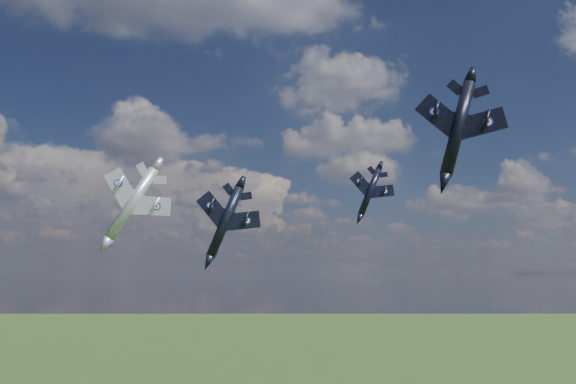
{
  "coord_description": "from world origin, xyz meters",
  "views": [
    {
      "loc": [
        -1.71,
        -67.52,
        70.47
      ],
      "look_at": [
        1.53,
        13.15,
        82.28
      ],
      "focal_mm": 35.0,
      "sensor_mm": 36.0,
      "label": 1
    }
  ],
  "objects_px": {
    "jet_lead_navy": "(225,221)",
    "jet_left_silver": "(132,203)",
    "jet_right_navy": "(458,128)",
    "jet_high_navy": "(370,192)"
  },
  "relations": [
    {
      "from": "jet_lead_navy",
      "to": "jet_high_navy",
      "type": "relative_size",
      "value": 1.2
    },
    {
      "from": "jet_lead_navy",
      "to": "jet_right_navy",
      "type": "bearing_deg",
      "value": -49.89
    },
    {
      "from": "jet_right_navy",
      "to": "jet_high_navy",
      "type": "bearing_deg",
      "value": 106.67
    },
    {
      "from": "jet_lead_navy",
      "to": "jet_high_navy",
      "type": "height_order",
      "value": "jet_high_navy"
    },
    {
      "from": "jet_right_navy",
      "to": "jet_left_silver",
      "type": "distance_m",
      "value": 46.79
    },
    {
      "from": "jet_lead_navy",
      "to": "jet_right_navy",
      "type": "distance_m",
      "value": 44.29
    },
    {
      "from": "jet_lead_navy",
      "to": "jet_left_silver",
      "type": "distance_m",
      "value": 14.98
    },
    {
      "from": "jet_lead_navy",
      "to": "jet_right_navy",
      "type": "height_order",
      "value": "jet_right_navy"
    },
    {
      "from": "jet_lead_navy",
      "to": "jet_left_silver",
      "type": "relative_size",
      "value": 1.0
    },
    {
      "from": "jet_lead_navy",
      "to": "jet_left_silver",
      "type": "height_order",
      "value": "jet_left_silver"
    }
  ]
}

